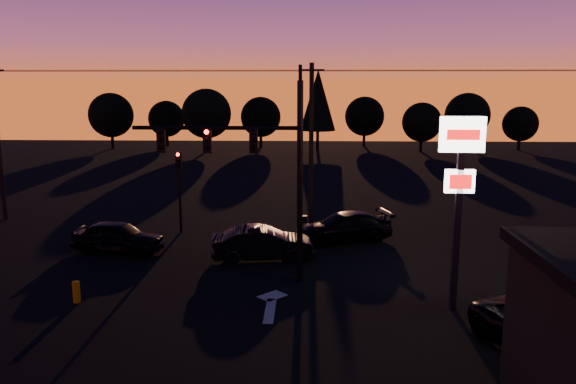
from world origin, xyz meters
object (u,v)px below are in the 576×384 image
Objects in this scene: suv_parked at (552,335)px; bollard at (76,292)px; car_right at (344,227)px; secondary_signal at (179,180)px; car_left at (118,237)px; traffic_signal_mast at (259,161)px; pylon_sign at (460,172)px; car_mid at (263,243)px.

bollard is at bearing 143.49° from suv_parked.
suv_parked is at bearing 4.66° from car_right.
secondary_signal is 0.87× the size of car_right.
secondary_signal is 1.00× the size of car_left.
traffic_signal_mast is 1.72× the size of car_right.
pylon_sign is at bearing 94.78° from suv_parked.
car_mid is at bearing 112.39° from suv_parked.
car_right is 13.28m from suv_parked.
secondary_signal reaches higher than car_left.
bollard is 0.18× the size of car_left.
suv_parked is at bearing -13.38° from bollard.
car_mid reaches higher than suv_parked.
traffic_signal_mast is at bearing -106.85° from car_left.
car_mid is at bearing 39.49° from bollard.
traffic_signal_mast is at bearing 20.55° from bollard.
bollard is 8.32m from car_mid.
suv_parked is at bearing -142.94° from car_mid.
traffic_signal_mast is 8.26m from car_right.
bollard is 0.15× the size of suv_parked.
pylon_sign is 1.37× the size of car_right.
secondary_signal is 4.81m from car_left.
secondary_signal is at bearing -118.31° from car_right.
traffic_signal_mast reaches higher than car_left.
car_right is 0.97× the size of suv_parked.
pylon_sign is at bearing -39.77° from secondary_signal.
traffic_signal_mast reaches higher than bollard.
secondary_signal is 0.95× the size of car_mid.
car_right is at bearing 111.43° from pylon_sign.
bollard is at bearing -99.30° from secondary_signal.
suv_parked is (9.03, -6.15, -4.22)m from traffic_signal_mast.
car_left is at bearing 125.27° from suv_parked.
bollard is at bearing -159.45° from traffic_signal_mast.
car_left is (-2.17, -3.73, -2.12)m from secondary_signal.
car_left is 0.85× the size of suv_parked.
traffic_signal_mast reaches higher than suv_parked.
traffic_signal_mast is 11.72m from suv_parked.
bollard is 0.16× the size of car_right.
pylon_sign is (7.10, -2.49, -0.02)m from traffic_signal_mast.
suv_parked is (16.11, -9.91, -0.03)m from car_left.
secondary_signal reaches higher than bollard.
bollard is 16.00m from suv_parked.
pylon_sign reaches higher than car_right.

